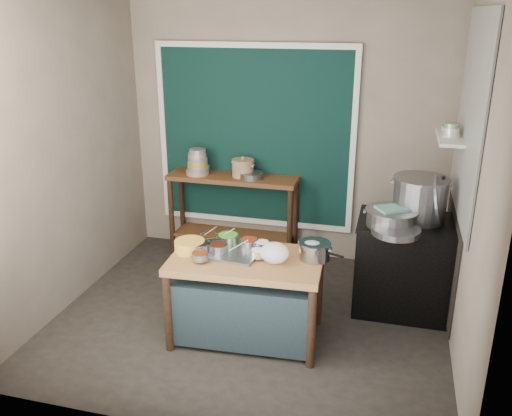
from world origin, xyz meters
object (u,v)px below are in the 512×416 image
(stove_block, at_px, (406,267))
(steamer, at_px, (391,218))
(ceramic_crock, at_px, (243,169))
(prep_table, at_px, (247,298))
(utensil_cup, at_px, (200,170))
(back_counter, at_px, (233,216))
(saucepan, at_px, (315,251))
(yellow_basin, at_px, (190,246))
(condiment_tray, at_px, (228,252))
(stock_pot, at_px, (420,199))

(stove_block, bearing_deg, steamer, -137.74)
(stove_block, xyz_separation_m, ceramic_crock, (-1.78, 0.74, 0.61))
(prep_table, height_order, ceramic_crock, ceramic_crock)
(ceramic_crock, bearing_deg, utensil_cup, -177.81)
(prep_table, relative_size, back_counter, 0.86)
(back_counter, xyz_separation_m, saucepan, (1.15, -1.46, 0.35))
(prep_table, distance_m, ceramic_crock, 1.79)
(steamer, bearing_deg, utensil_cup, 157.46)
(back_counter, xyz_separation_m, yellow_basin, (0.10, -1.58, 0.32))
(prep_table, bearing_deg, condiment_tray, 162.94)
(stove_block, relative_size, steamer, 1.92)
(ceramic_crock, xyz_separation_m, stock_pot, (1.85, -0.68, 0.04))
(prep_table, xyz_separation_m, back_counter, (-0.60, 1.58, 0.10))
(stove_block, distance_m, steamer, 0.58)
(yellow_basin, bearing_deg, steamer, 23.14)
(utensil_cup, distance_m, ceramic_crock, 0.50)
(back_counter, height_order, ceramic_crock, ceramic_crock)
(back_counter, relative_size, stove_block, 1.61)
(prep_table, distance_m, yellow_basin, 0.65)
(prep_table, xyz_separation_m, utensil_cup, (-0.98, 1.57, 0.62))
(steamer, bearing_deg, condiment_tray, -153.27)
(back_counter, bearing_deg, steamer, -27.02)
(prep_table, bearing_deg, stock_pot, 30.51)
(stock_pot, relative_size, steamer, 1.08)
(stove_block, relative_size, saucepan, 3.35)
(utensil_cup, bearing_deg, yellow_basin, -72.78)
(saucepan, relative_size, ceramic_crock, 1.05)
(stove_block, relative_size, condiment_tray, 1.73)
(yellow_basin, relative_size, stock_pot, 0.51)
(stove_block, distance_m, ceramic_crock, 2.03)
(ceramic_crock, bearing_deg, stove_block, -22.63)
(steamer, bearing_deg, back_counter, 152.98)
(prep_table, distance_m, saucepan, 0.72)
(saucepan, relative_size, stock_pot, 0.53)
(prep_table, xyz_separation_m, stock_pot, (1.36, 0.91, 0.70))
(stove_block, xyz_separation_m, steamer, (-0.17, -0.15, 0.53))
(steamer, bearing_deg, ceramic_crock, 150.97)
(condiment_tray, bearing_deg, ceramic_crock, 101.43)
(back_counter, bearing_deg, yellow_basin, -86.22)
(prep_table, distance_m, stock_pot, 1.79)
(stock_pot, bearing_deg, saucepan, -135.80)
(yellow_basin, xyz_separation_m, utensil_cup, (-0.49, 1.57, 0.20))
(yellow_basin, bearing_deg, prep_table, -0.17)
(prep_table, bearing_deg, saucepan, 9.20)
(ceramic_crock, relative_size, steamer, 0.55)
(ceramic_crock, height_order, stock_pot, stock_pot)
(stove_block, height_order, saucepan, saucepan)
(saucepan, bearing_deg, back_counter, 150.39)
(prep_table, bearing_deg, stove_block, 29.80)
(yellow_basin, xyz_separation_m, ceramic_crock, (0.01, 1.59, 0.24))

